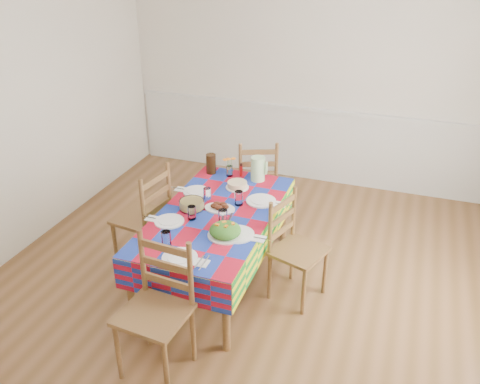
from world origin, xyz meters
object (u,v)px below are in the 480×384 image
Objects in this scene: chair_left at (145,218)px; tea_pitcher at (211,164)px; green_pitcher at (258,169)px; chair_near at (157,310)px; chair_right at (295,249)px; chair_far at (257,182)px; dining_table at (216,220)px; meat_platter at (220,207)px.

tea_pitcher is at bearing 163.02° from chair_left.
green_pitcher is 1.13m from chair_left.
chair_right is at bearing 63.06° from chair_near.
chair_left is (-0.69, 1.07, -0.00)m from chair_near.
chair_left reaches higher than chair_far.
green_pitcher reaches higher than tea_pitcher.
chair_near is at bearing 67.74° from chair_far.
chair_left is at bearing 127.62° from chair_near.
chair_near is 1.09× the size of chair_right.
chair_left is at bearing -179.44° from dining_table.
chair_left is at bearing 35.49° from chair_far.
meat_platter is 1.15× the size of green_pitcher.
meat_platter is 0.67m from green_pitcher.
dining_table is at bearing 67.20° from chair_far.
green_pitcher is 0.23× the size of chair_near.
chair_left is at bearing -138.46° from green_pitcher.
chair_left is at bearing -115.27° from tea_pitcher.
dining_table is 1.83× the size of chair_far.
green_pitcher is 0.96m from chair_right.
dining_table is 6.47× the size of meat_platter.
chair_right is at bearing -4.64° from meat_platter.
meat_platter is at bearing 103.50° from chair_right.
chair_left reaches higher than dining_table.
chair_far is (0.02, 1.09, -0.14)m from dining_table.
green_pitcher reaches higher than meat_platter.
green_pitcher is (0.14, 0.72, 0.19)m from dining_table.
chair_far is at bearing 155.72° from chair_left.
tea_pitcher is at bearing 23.96° from chair_far.
chair_right is (0.69, 0.01, -0.15)m from dining_table.
meat_platter is 1.04m from chair_far.
dining_table is at bearing -100.86° from green_pitcher.
dining_table is 0.12m from meat_platter.
chair_far reaches higher than dining_table.
dining_table is 1.73× the size of chair_near.
chair_far is at bearing 89.14° from dining_table.
tea_pitcher is at bearing -179.95° from green_pitcher.
chair_left reaches higher than green_pitcher.
chair_near is at bearing -94.26° from green_pitcher.
chair_far reaches higher than meat_platter.
chair_near is at bearing -89.78° from dining_table.
tea_pitcher is at bearing 115.23° from dining_table.
green_pitcher reaches higher than dining_table.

